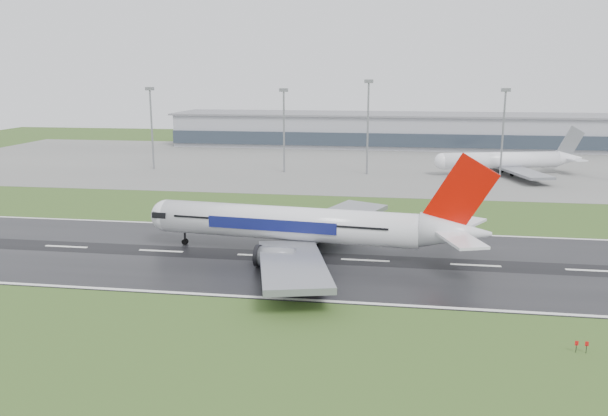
# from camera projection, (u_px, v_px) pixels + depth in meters

# --- Properties ---
(ground) EXTENTS (520.00, 520.00, 0.00)m
(ground) POSITION_uv_depth(u_px,v_px,m) (476.00, 266.00, 109.99)
(ground) COLOR #2F4C1C
(ground) RESTS_ON ground
(runway) EXTENTS (400.00, 45.00, 0.10)m
(runway) POSITION_uv_depth(u_px,v_px,m) (476.00, 265.00, 109.97)
(runway) COLOR black
(runway) RESTS_ON ground
(apron) EXTENTS (400.00, 130.00, 0.08)m
(apron) POSITION_uv_depth(u_px,v_px,m) (436.00, 165.00, 230.60)
(apron) COLOR slate
(apron) RESTS_ON ground
(terminal) EXTENTS (240.00, 36.00, 15.00)m
(terminal) POSITION_uv_depth(u_px,v_px,m) (429.00, 131.00, 286.89)
(terminal) COLOR gray
(terminal) RESTS_ON ground
(main_airliner) EXTENTS (72.70, 69.89, 19.60)m
(main_airliner) POSITION_uv_depth(u_px,v_px,m) (310.00, 204.00, 114.76)
(main_airliner) COLOR white
(main_airliner) RESTS_ON runway
(parked_airliner) EXTENTS (65.50, 62.89, 15.86)m
(parked_airliner) POSITION_uv_depth(u_px,v_px,m) (507.00, 151.00, 208.36)
(parked_airliner) COLOR white
(parked_airliner) RESTS_ON apron
(floodmast_0) EXTENTS (0.64, 0.64, 28.35)m
(floodmast_0) POSITION_uv_depth(u_px,v_px,m) (152.00, 130.00, 218.67)
(floodmast_0) COLOR gray
(floodmast_0) RESTS_ON ground
(floodmast_1) EXTENTS (0.64, 0.64, 28.07)m
(floodmast_1) POSITION_uv_depth(u_px,v_px,m) (284.00, 133.00, 211.49)
(floodmast_1) COLOR gray
(floodmast_1) RESTS_ON ground
(floodmast_2) EXTENTS (0.64, 0.64, 31.06)m
(floodmast_2) POSITION_uv_depth(u_px,v_px,m) (368.00, 129.00, 206.84)
(floodmast_2) COLOR gray
(floodmast_2) RESTS_ON ground
(floodmast_3) EXTENTS (0.64, 0.64, 28.38)m
(floodmast_3) POSITION_uv_depth(u_px,v_px,m) (503.00, 135.00, 200.50)
(floodmast_3) COLOR gray
(floodmast_3) RESTS_ON ground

